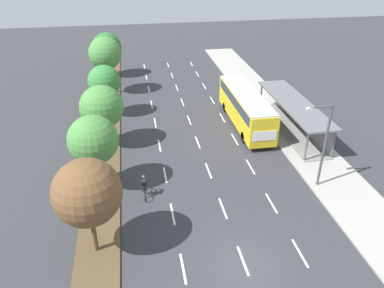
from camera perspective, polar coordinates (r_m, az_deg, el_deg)
The scene contains 16 objects.
ground_plane at distance 22.32m, azimuth 8.19°, elevation -18.16°, with size 140.00×140.00×0.00m, color #38383D.
median_strip at distance 38.00m, azimuth -12.98°, elevation 2.99°, with size 2.60×52.00×0.12m, color brown.
sidewalk_right at distance 40.66m, azimuth 12.51°, elevation 4.84°, with size 4.50×52.00×0.15m, color #ADAAA3.
lane_divider_left at distance 35.54m, azimuth -5.39°, elevation 1.65°, with size 0.14×45.55×0.01m.
lane_divider_center at distance 35.90m, azimuth 0.18°, elevation 2.09°, with size 0.14×45.55×0.01m.
lane_divider_right at distance 36.60m, azimuth 5.59°, elevation 2.50°, with size 0.14×45.55×0.01m.
bus_shelter at distance 36.37m, azimuth 15.68°, elevation 4.57°, with size 2.90×12.12×2.86m.
bus at distance 36.58m, azimuth 8.25°, elevation 5.87°, with size 2.54×11.29×3.37m.
cyclist at distance 26.76m, azimuth -7.36°, elevation -6.58°, with size 0.46×1.82×1.71m.
median_tree_nearest at distance 20.93m, azimuth -15.84°, elevation -7.24°, with size 3.83×3.83×6.07m.
median_tree_second at distance 26.55m, azimuth -15.00°, elevation 0.58°, with size 3.54×3.54×5.72m.
median_tree_third at distance 32.49m, azimuth -13.75°, elevation 5.56°, with size 3.74×3.74×5.54m.
median_tree_fourth at distance 38.53m, azimuth -13.39°, elevation 9.35°, with size 3.26×3.26×5.32m.
median_tree_fifth at distance 44.41m, azimuth -13.24°, elevation 13.43°, with size 3.73×3.73×6.65m.
median_tree_farthest at distance 50.92m, azimuth -12.99°, elevation 14.27°, with size 3.81×3.81×5.71m.
streetlight at distance 27.51m, azimuth 19.57°, elevation 0.47°, with size 1.91×0.24×6.50m.
Camera 1 is at (-5.50, -14.26, 16.27)m, focal length 34.62 mm.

